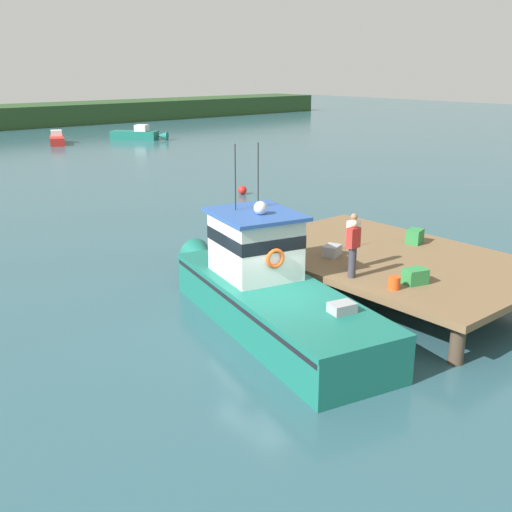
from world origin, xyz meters
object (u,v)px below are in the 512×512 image
object	(u,v)px
mooring_buoy_inshore	(242,190)
moored_boat_off_the_point	(138,134)
main_fishing_boat	(266,288)
deckhand_by_the_boat	(353,248)
crate_stack_near_edge	(415,276)
deckhand_further_back	(353,240)
moored_boat_mid_harbor	(57,139)
crate_single_by_cleat	(332,251)
crate_single_far	(415,236)
bait_bucket	(394,283)

from	to	relation	value
mooring_buoy_inshore	moored_boat_off_the_point	bearing A→B (deg)	71.82
main_fishing_boat	deckhand_by_the_boat	bearing A→B (deg)	-32.01
crate_stack_near_edge	mooring_buoy_inshore	size ratio (longest dim) A/B	1.23
deckhand_further_back	moored_boat_mid_harbor	size ratio (longest dim) A/B	0.34
crate_single_by_cleat	mooring_buoy_inshore	xyz separation A→B (m)	(7.45, 13.55, -1.12)
crate_single_far	crate_stack_near_edge	distance (m)	4.01
moored_boat_mid_harbor	moored_boat_off_the_point	xyz separation A→B (m)	(7.32, -1.87, 0.07)
crate_stack_near_edge	main_fishing_boat	bearing A→B (deg)	137.44
crate_single_by_cleat	moored_boat_off_the_point	size ratio (longest dim) A/B	0.12
deckhand_further_back	moored_boat_off_the_point	bearing A→B (deg)	68.09
deckhand_further_back	moored_boat_mid_harbor	world-z (taller)	deckhand_further_back
main_fishing_boat	crate_single_by_cleat	distance (m)	3.13
crate_single_far	moored_boat_off_the_point	bearing A→B (deg)	72.30
moored_boat_mid_harbor	mooring_buoy_inshore	xyz separation A→B (m)	(-1.44, -28.53, -0.17)
main_fishing_boat	crate_stack_near_edge	size ratio (longest dim) A/B	16.60
moored_boat_mid_harbor	moored_boat_off_the_point	distance (m)	7.56
crate_single_far	crate_stack_near_edge	bearing A→B (deg)	-144.17
moored_boat_off_the_point	mooring_buoy_inshore	world-z (taller)	moored_boat_off_the_point
deckhand_by_the_boat	deckhand_further_back	xyz separation A→B (m)	(0.59, 0.51, 0.00)
deckhand_further_back	mooring_buoy_inshore	world-z (taller)	deckhand_further_back
crate_stack_near_edge	moored_boat_off_the_point	size ratio (longest dim) A/B	0.12
crate_single_far	deckhand_by_the_boat	distance (m)	4.31
deckhand_by_the_boat	moored_boat_off_the_point	size ratio (longest dim) A/B	0.32
bait_bucket	deckhand_by_the_boat	size ratio (longest dim) A/B	0.21
deckhand_by_the_boat	mooring_buoy_inshore	size ratio (longest dim) A/B	3.35
crate_stack_near_edge	bait_bucket	bearing A→B (deg)	171.87
main_fishing_boat	crate_single_by_cleat	size ratio (longest dim) A/B	16.60
moored_boat_off_the_point	crate_single_far	bearing A→B (deg)	-107.70
crate_single_far	moored_boat_mid_harbor	bearing A→B (deg)	82.34
crate_single_far	crate_single_by_cleat	bearing A→B (deg)	165.46
deckhand_further_back	bait_bucket	bearing A→B (deg)	-103.41
crate_single_by_cleat	moored_boat_mid_harbor	distance (m)	43.02
crate_single_by_cleat	crate_stack_near_edge	world-z (taller)	crate_stack_near_edge
crate_stack_near_edge	bait_bucket	xyz separation A→B (m)	(-0.76, 0.11, -0.04)
crate_single_by_cleat	deckhand_further_back	bearing A→B (deg)	-110.62
main_fishing_boat	deckhand_by_the_boat	world-z (taller)	main_fishing_boat
deckhand_further_back	crate_single_by_cleat	bearing A→B (deg)	69.38
crate_single_far	deckhand_by_the_boat	xyz separation A→B (m)	(-4.16, -0.91, 0.63)
deckhand_by_the_boat	moored_boat_mid_harbor	size ratio (longest dim) A/B	0.34
moored_boat_mid_harbor	moored_boat_off_the_point	world-z (taller)	moored_boat_off_the_point
bait_bucket	deckhand_by_the_boat	bearing A→B (deg)	96.52
bait_bucket	deckhand_by_the_boat	distance (m)	1.50
main_fishing_boat	mooring_buoy_inshore	distance (m)	17.54
deckhand_by_the_boat	deckhand_further_back	world-z (taller)	same
main_fishing_boat	mooring_buoy_inshore	bearing A→B (deg)	53.04
deckhand_by_the_boat	mooring_buoy_inshore	xyz separation A→B (m)	(8.50, 15.27, -1.82)
deckhand_by_the_boat	deckhand_further_back	distance (m)	0.78
moored_boat_mid_harbor	main_fishing_boat	bearing A→B (deg)	-105.72
crate_stack_near_edge	moored_boat_mid_harbor	xyz separation A→B (m)	(9.02, 45.24, -0.99)
main_fishing_boat	crate_single_by_cleat	bearing A→B (deg)	8.20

